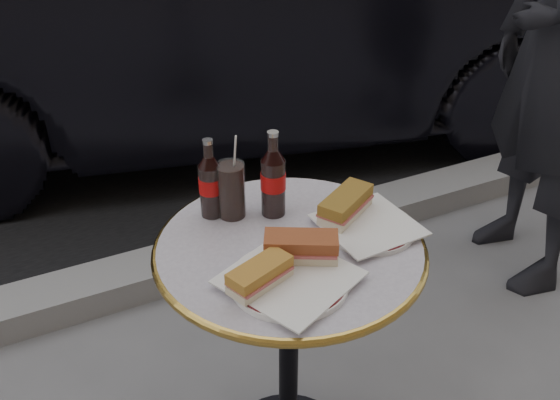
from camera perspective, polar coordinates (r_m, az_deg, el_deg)
name	(u,v)px	position (r m, az deg, el deg)	size (l,w,h in m)	color
asphalt_road	(38,18)	(6.24, -21.29, 15.21)	(40.00, 8.00, 0.00)	black
curb	(185,265)	(2.50, -8.69, -5.86)	(40.00, 0.20, 0.12)	gray
bistro_table	(289,359)	(1.65, 0.79, -14.35)	(0.62, 0.62, 0.73)	#BAB2C4
plate_left	(289,281)	(1.30, 0.87, -7.38)	(0.25, 0.25, 0.01)	white
plate_right	(368,227)	(1.47, 8.06, -2.48)	(0.22, 0.22, 0.01)	white
sandwich_left_a	(260,276)	(1.26, -1.85, -6.98)	(0.14, 0.06, 0.05)	#B3792D
sandwich_left_b	(301,248)	(1.33, 1.93, -4.41)	(0.16, 0.07, 0.05)	brown
sandwich_right	(346,206)	(1.48, 6.02, -0.52)	(0.16, 0.07, 0.05)	olive
cola_bottle_left	(210,178)	(1.47, -6.42, 2.00)	(0.06, 0.06, 0.20)	black
cola_bottle_right	(273,174)	(1.46, -0.63, 2.41)	(0.06, 0.06, 0.22)	black
cola_glass	(231,190)	(1.48, -4.49, 0.92)	(0.07, 0.07, 0.14)	black
parked_car	(237,9)	(3.41, -3.94, 17.03)	(4.25, 1.47, 1.40)	black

